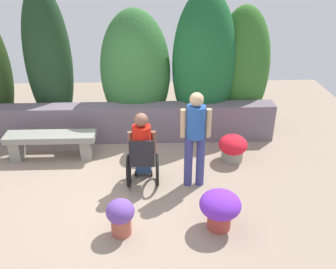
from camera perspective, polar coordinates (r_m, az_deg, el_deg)
name	(u,v)px	position (r m, az deg, el deg)	size (l,w,h in m)	color
ground_plane	(123,188)	(6.33, -6.97, -8.22)	(10.86, 10.86, 0.00)	gray
stone_retaining_wall	(128,123)	(7.66, -6.21, 1.83)	(6.00, 0.40, 0.77)	slate
hedge_backdrop	(137,68)	(7.80, -4.76, 10.20)	(6.46, 1.09, 3.04)	#243B18
stone_bench	(51,142)	(7.31, -17.60, -1.04)	(1.68, 0.40, 0.51)	gray
person_in_wheelchair	(142,151)	(6.09, -3.98, -2.62)	(0.53, 0.66, 1.33)	black
person_standing_companion	(195,134)	(5.90, 4.24, 0.08)	(0.49, 0.30, 1.66)	navy
flower_pot_purple_near	(233,147)	(7.02, 9.95, -1.96)	(0.53, 0.53, 0.52)	gray
flower_pot_terracotta_by_wall	(121,215)	(5.27, -7.33, -12.25)	(0.40, 0.40, 0.56)	#AC5646
flower_pot_red_accent	(220,208)	(5.35, 8.02, -11.09)	(0.59, 0.59, 0.59)	#A63E36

